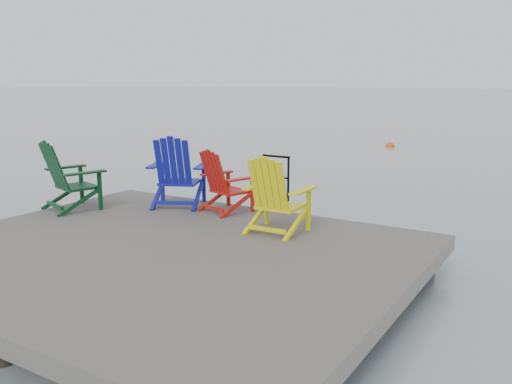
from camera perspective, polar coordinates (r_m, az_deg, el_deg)
The scene contains 8 objects.
ground at distance 7.03m, azimuth -9.81°, elevation -9.72°, with size 400.00×400.00×0.00m, color slate.
dock at distance 6.91m, azimuth -9.90°, elevation -7.04°, with size 6.00×5.00×1.40m.
handrail at distance 8.54m, azimuth 2.12°, elevation 1.52°, with size 0.48×0.04×0.90m.
chair_green at distance 9.14m, azimuth -19.18°, elevation 1.63°, with size 1.03×0.98×1.10m.
chair_blue at distance 8.96m, azimuth -8.33°, elevation 2.16°, with size 1.13×1.09×1.16m.
chair_red at distance 8.51m, azimuth -3.38°, elevation 1.15°, with size 0.93×0.88×0.98m.
chair_yellow at distance 7.30m, azimuth 2.07°, elevation -0.29°, with size 0.85×0.79×1.05m.
buoy_a at distance 22.01m, azimuth 13.94°, elevation 4.64°, with size 0.36×0.36×0.36m, color #C4420B.
Camera 1 is at (4.38, -4.88, 2.53)m, focal length 38.00 mm.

